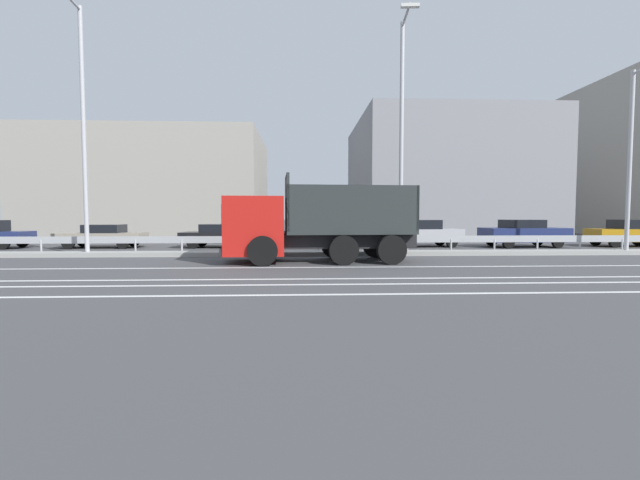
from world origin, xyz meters
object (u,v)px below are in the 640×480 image
object	(u,v)px
street_lamp_2	(402,128)
parked_car_7	(628,233)
parked_car_5	(425,233)
parked_car_4	(320,234)
street_lamp_1	(81,118)
median_road_sign	(380,228)
parked_car_2	(103,236)
street_lamp_3	(633,152)
dump_truck	(296,229)
parked_car_3	(221,235)
parked_car_6	(523,233)

from	to	relation	value
street_lamp_2	parked_car_7	distance (m)	15.32
parked_car_5	parked_car_4	bearing A→B (deg)	-91.88
parked_car_5	street_lamp_1	bearing A→B (deg)	-77.70
median_road_sign	parked_car_2	bearing A→B (deg)	160.98
street_lamp_3	parked_car_7	distance (m)	7.02
parked_car_4	parked_car_7	distance (m)	17.13
median_road_sign	dump_truck	bearing A→B (deg)	-144.91
median_road_sign	parked_car_3	distance (m)	9.13
parked_car_6	parked_car_7	size ratio (longest dim) A/B	1.13
street_lamp_1	street_lamp_2	bearing A→B (deg)	-0.08
street_lamp_1	street_lamp_2	size ratio (longest dim) A/B	1.04
street_lamp_2	parked_car_4	distance (m)	7.37
street_lamp_1	parked_car_4	xyz separation A→B (m)	(10.10, 4.61, -5.00)
dump_truck	street_lamp_3	size ratio (longest dim) A/B	0.89
dump_truck	parked_car_3	bearing A→B (deg)	26.16
parked_car_3	parked_car_6	bearing A→B (deg)	92.93
street_lamp_2	parked_car_7	size ratio (longest dim) A/B	2.48
parked_car_4	dump_truck	bearing A→B (deg)	171.13
parked_car_3	parked_car_6	size ratio (longest dim) A/B	0.94
median_road_sign	street_lamp_1	bearing A→B (deg)	-179.41
street_lamp_2	parked_car_2	distance (m)	16.42
dump_truck	parked_car_4	bearing A→B (deg)	-13.26
street_lamp_2	parked_car_2	bearing A→B (deg)	161.52
parked_car_6	parked_car_3	bearing A→B (deg)	-94.47
street_lamp_2	parked_car_5	distance (m)	7.25
parked_car_6	parked_car_2	bearing A→B (deg)	-94.26
dump_truck	street_lamp_2	size ratio (longest dim) A/B	0.72
street_lamp_1	dump_truck	bearing A→B (deg)	-15.30
street_lamp_3	median_road_sign	bearing A→B (deg)	178.80
median_road_sign	parked_car_2	xyz separation A→B (m)	(-14.02, 4.83, -0.55)
dump_truck	parked_car_4	xyz separation A→B (m)	(1.23, 7.03, -0.50)
dump_truck	street_lamp_3	distance (m)	15.28
parked_car_4	parked_car_2	bearing A→B (deg)	89.31
parked_car_5	parked_car_7	world-z (taller)	parked_car_7
street_lamp_1	street_lamp_2	distance (m)	13.39
street_lamp_1	parked_car_6	bearing A→B (deg)	11.86
parked_car_3	parked_car_7	size ratio (longest dim) A/B	1.07
street_lamp_1	parked_car_4	size ratio (longest dim) A/B	2.12
street_lamp_2	parked_car_2	size ratio (longest dim) A/B	2.25
dump_truck	parked_car_7	size ratio (longest dim) A/B	1.79
parked_car_5	parked_car_7	bearing A→B (deg)	83.52
street_lamp_2	parked_car_7	bearing A→B (deg)	18.39
median_road_sign	parked_car_6	distance (m)	9.74
parked_car_2	parked_car_7	size ratio (longest dim) A/B	1.11
street_lamp_2	median_road_sign	bearing A→B (deg)	170.51
dump_truck	parked_car_2	xyz separation A→B (m)	(-10.38, 7.39, -0.58)
dump_truck	street_lamp_1	bearing A→B (deg)	71.37
street_lamp_3	parked_car_6	world-z (taller)	street_lamp_3
dump_truck	parked_car_6	world-z (taller)	dump_truck
parked_car_2	dump_truck	bearing A→B (deg)	-128.20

